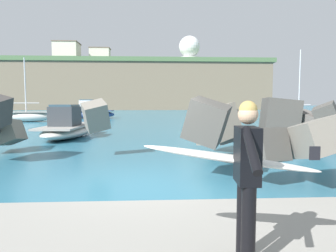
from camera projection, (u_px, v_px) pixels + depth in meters
ground_plane at (144, 186)px, 7.11m from camera, size 400.00×400.00×0.00m
breakwater_jetty at (202, 128)px, 9.39m from camera, size 30.77×8.39×2.48m
surfer_with_board at (241, 168)px, 3.24m from camera, size 2.11×1.24×1.78m
boat_near_left at (90, 112)px, 37.60m from camera, size 6.12×2.40×2.41m
boat_near_centre at (68, 128)px, 16.84m from camera, size 2.49×6.04×1.89m
boat_near_right at (30, 116)px, 30.68m from camera, size 4.45×1.97×6.61m
boat_mid_left at (301, 115)px, 35.06m from camera, size 4.72×2.08×8.20m
mooring_buoy_inner at (68, 125)px, 23.72m from camera, size 0.44×0.44×0.44m
mooring_buoy_middle at (66, 116)px, 38.86m from camera, size 0.44×0.44×0.44m
headland_bluff at (136, 87)px, 100.97m from camera, size 79.84×42.93×14.43m
radar_dome at (189, 49)px, 94.12m from camera, size 6.67×6.67×8.79m
station_building_west at (100, 56)px, 96.88m from camera, size 6.69×4.32×5.51m
station_building_central at (67, 53)px, 93.46m from camera, size 7.68×6.86×6.63m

